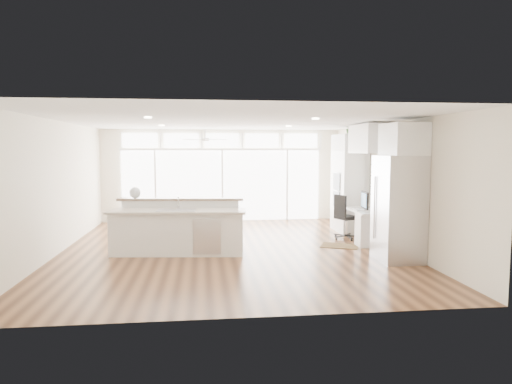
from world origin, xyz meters
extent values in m
cube|color=#472816|center=(0.00, 0.00, -0.01)|extent=(7.00, 8.00, 0.02)
cube|color=white|center=(0.00, 0.00, 2.70)|extent=(7.00, 8.00, 0.02)
cube|color=white|center=(0.00, 4.00, 1.35)|extent=(7.00, 0.04, 2.70)
cube|color=white|center=(0.00, -4.00, 1.35)|extent=(7.00, 0.04, 2.70)
cube|color=white|center=(-3.50, 0.00, 1.35)|extent=(0.04, 8.00, 2.70)
cube|color=white|center=(3.50, 0.00, 1.35)|extent=(0.04, 8.00, 2.70)
cube|color=white|center=(0.00, 3.94, 1.05)|extent=(5.80, 0.06, 2.08)
cube|color=white|center=(0.00, 3.94, 2.38)|extent=(5.90, 0.06, 0.40)
cube|color=white|center=(3.46, 0.30, 1.55)|extent=(0.04, 0.85, 0.85)
cube|color=white|center=(-0.50, 2.80, 2.48)|extent=(1.16, 1.16, 0.32)
cube|color=silver|center=(0.00, 0.20, 2.68)|extent=(3.40, 3.00, 0.02)
cube|color=white|center=(3.17, 1.80, 1.25)|extent=(0.64, 1.20, 2.50)
cube|color=white|center=(3.13, 0.30, 0.38)|extent=(0.72, 1.30, 0.76)
cube|color=white|center=(3.17, 0.30, 2.35)|extent=(0.64, 1.30, 0.64)
cube|color=silver|center=(3.11, -1.35, 1.00)|extent=(0.76, 0.90, 2.00)
cube|color=white|center=(3.17, -1.35, 2.30)|extent=(0.64, 0.90, 0.60)
cube|color=black|center=(3.46, 0.92, 1.40)|extent=(0.06, 0.22, 0.80)
cube|color=white|center=(-1.08, -0.28, 0.55)|extent=(2.85, 1.32, 1.09)
cube|color=#332210|center=(2.41, 0.05, 0.01)|extent=(0.97, 0.85, 0.01)
cube|color=black|center=(2.81, 0.81, 0.52)|extent=(0.69, 0.67, 1.05)
sphere|color=silver|center=(-1.98, 0.21, 1.21)|extent=(0.25, 0.25, 0.24)
cube|color=black|center=(3.05, 0.30, 0.98)|extent=(0.14, 0.52, 0.43)
cube|color=silver|center=(2.88, 0.30, 0.77)|extent=(0.13, 0.35, 0.02)
imported|color=#2D5223|center=(3.17, 1.80, 2.63)|extent=(0.33, 0.35, 0.25)
camera|label=1|loc=(-0.56, -9.54, 2.11)|focal=32.00mm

